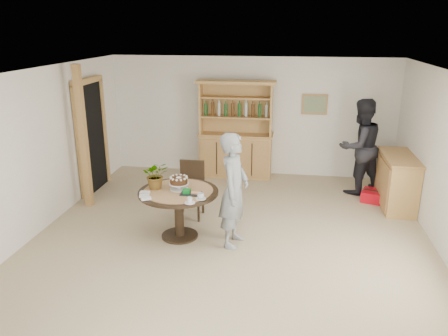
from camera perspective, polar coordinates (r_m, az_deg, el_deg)
ground at (r=6.49m, az=0.52°, el=-10.37°), size 7.00×7.00×0.00m
room_shell at (r=5.87m, az=0.60°, el=4.76°), size 6.04×7.04×2.52m
doorway at (r=8.75m, az=-16.94°, el=4.17°), size 0.13×1.10×2.18m
pine_post at (r=7.91m, az=-17.92°, el=3.73°), size 0.12×0.12×2.50m
hutch at (r=9.28m, az=1.56°, el=3.07°), size 1.62×0.54×2.04m
sideboard at (r=8.32m, az=21.66°, el=-1.61°), size 0.54×1.26×0.94m
dining_table at (r=6.60m, az=-5.95°, el=-4.18°), size 1.20×1.20×0.76m
dining_chair at (r=7.37m, az=-4.33°, el=-2.27°), size 0.42×0.42×0.95m
birthday_cake at (r=6.54m, az=-5.92°, el=-1.76°), size 0.30×0.30×0.20m
flower_vase at (r=6.61m, az=-8.88°, el=-0.88°), size 0.47×0.44×0.42m
gift_tray at (r=6.37m, az=-4.41°, el=-3.21°), size 0.30×0.20×0.08m
coffee_cup_a at (r=6.19m, az=-3.06°, el=-3.72°), size 0.15×0.15×0.09m
coffee_cup_b at (r=6.06m, az=-4.49°, el=-4.28°), size 0.15×0.15×0.08m
napkins at (r=6.37m, az=-10.28°, el=-3.56°), size 0.24×0.33×0.03m
teen_boy at (r=6.26m, az=1.31°, el=-2.94°), size 0.50×0.67×1.69m
adult_person at (r=8.65m, az=17.32°, el=2.67°), size 1.12×1.05×1.83m
red_suitcase at (r=8.53m, az=19.60°, el=-3.57°), size 0.70×0.57×0.21m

